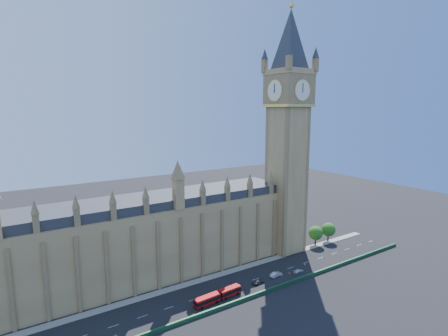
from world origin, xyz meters
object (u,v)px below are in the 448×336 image
car_grey (258,282)px  car_white (299,271)px  car_silver (276,274)px  red_bus (218,296)px

car_grey → car_white: 17.06m
car_silver → red_bus: bearing=88.2°
car_grey → car_silver: 8.44m
car_grey → car_silver: bearing=-93.2°
red_bus → car_white: (33.63, 0.00, -0.84)m
car_grey → car_white: bearing=-103.0°
red_bus → car_grey: 16.72m
red_bus → car_silver: size_ratio=3.44×
red_bus → car_silver: red_bus is taller
red_bus → car_silver: (25.05, 2.21, -0.66)m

